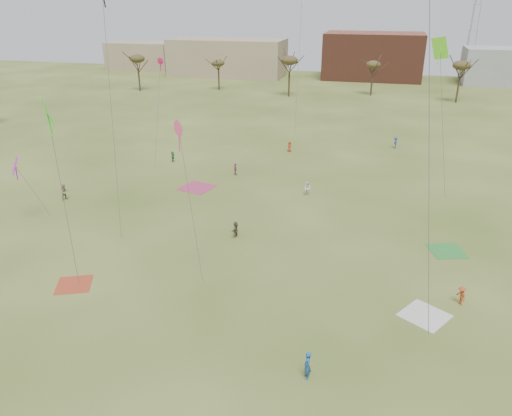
# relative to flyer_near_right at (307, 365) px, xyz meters

# --- Properties ---
(ground) EXTENTS (260.00, 260.00, 0.00)m
(ground) POSITION_rel_flyer_near_right_xyz_m (-6.14, -0.37, -0.92)
(ground) COLOR #405019
(ground) RESTS_ON ground
(flyer_near_right) EXTENTS (0.61, 0.77, 1.84)m
(flyer_near_right) POSITION_rel_flyer_near_right_xyz_m (0.00, 0.00, 0.00)
(flyer_near_right) COLOR #1F528F
(flyer_near_right) RESTS_ON ground
(spectator_fore_b) EXTENTS (1.07, 1.12, 1.83)m
(spectator_fore_b) POSITION_rel_flyer_near_right_xyz_m (-30.55, 20.87, -0.01)
(spectator_fore_b) COLOR #967D5F
(spectator_fore_b) RESTS_ON ground
(spectator_fore_c) EXTENTS (0.47, 1.41, 1.52)m
(spectator_fore_c) POSITION_rel_flyer_near_right_xyz_m (-9.49, 16.89, -0.16)
(spectator_fore_c) COLOR brown
(spectator_fore_c) RESTS_ON ground
(flyer_mid_b) EXTENTS (0.92, 1.09, 1.47)m
(flyer_mid_b) POSITION_rel_flyer_near_right_xyz_m (9.75, 10.40, -0.19)
(flyer_mid_b) COLOR #AE4620
(flyer_mid_b) RESTS_ON ground
(spectator_mid_d) EXTENTS (0.78, 0.98, 1.55)m
(spectator_mid_d) POSITION_rel_flyer_near_right_xyz_m (-14.52, 33.56, -0.14)
(spectator_mid_d) COLOR #A9467A
(spectator_mid_d) RESTS_ON ground
(spectator_mid_e) EXTENTS (0.91, 0.78, 1.62)m
(spectator_mid_e) POSITION_rel_flyer_near_right_xyz_m (-4.56, 28.95, -0.11)
(spectator_mid_e) COLOR white
(spectator_mid_e) RESTS_ON ground
(flyer_far_a) EXTENTS (0.88, 1.41, 1.45)m
(flyer_far_a) POSITION_rel_flyer_near_right_xyz_m (-24.45, 36.69, -0.19)
(flyer_far_a) COLOR #2B8147
(flyer_far_a) RESTS_ON ground
(flyer_far_b) EXTENTS (0.83, 0.86, 1.48)m
(flyer_far_b) POSITION_rel_flyer_near_right_xyz_m (-9.82, 45.43, -0.18)
(flyer_far_b) COLOR #AD401D
(flyer_far_b) RESTS_ON ground
(flyer_far_c) EXTENTS (0.73, 1.15, 1.68)m
(flyer_far_c) POSITION_rel_flyer_near_right_xyz_m (5.15, 51.07, -0.08)
(flyer_far_c) COLOR navy
(flyer_far_c) RESTS_ON ground
(blanket_red) EXTENTS (3.46, 3.46, 0.03)m
(blanket_red) POSITION_rel_flyer_near_right_xyz_m (-19.42, 5.54, -0.92)
(blanket_red) COLOR #AE3D22
(blanket_red) RESTS_ON ground
(blanket_cream) EXTENTS (4.04, 4.04, 0.03)m
(blanket_cream) POSITION_rel_flyer_near_right_xyz_m (7.18, 8.23, -0.92)
(blanket_cream) COLOR silver
(blanket_cream) RESTS_ON ground
(blanket_plum) EXTENTS (4.36, 4.36, 0.03)m
(blanket_plum) POSITION_rel_flyer_near_right_xyz_m (-17.67, 28.06, -0.92)
(blanket_plum) COLOR #AF355E
(blanket_plum) RESTS_ON ground
(blanket_olive) EXTENTS (3.64, 3.64, 0.03)m
(blanket_olive) POSITION_rel_flyer_near_right_xyz_m (9.64, 18.82, -0.92)
(blanket_olive) COLOR #318635
(blanket_olive) RESTS_ON ground
(kites_aloft) EXTENTS (65.54, 60.88, 25.87)m
(kites_aloft) POSITION_rel_flyer_near_right_xyz_m (-10.07, 32.22, 17.55)
(kites_aloft) COLOR red
(kites_aloft) RESTS_ON ground
(tree_line) EXTENTS (117.44, 49.32, 8.91)m
(tree_line) POSITION_rel_flyer_near_right_xyz_m (-8.99, 78.75, 6.17)
(tree_line) COLOR #3A2B1E
(tree_line) RESTS_ON ground
(building_tan) EXTENTS (32.00, 14.00, 10.00)m
(building_tan) POSITION_rel_flyer_near_right_xyz_m (-41.14, 114.63, 4.08)
(building_tan) COLOR #937F60
(building_tan) RESTS_ON ground
(building_brick) EXTENTS (26.00, 16.00, 12.00)m
(building_brick) POSITION_rel_flyer_near_right_xyz_m (-1.14, 119.63, 5.08)
(building_brick) COLOR brown
(building_brick) RESTS_ON ground
(building_tan_west) EXTENTS (20.00, 12.00, 8.00)m
(building_tan_west) POSITION_rel_flyer_near_right_xyz_m (-71.14, 121.63, 3.08)
(building_tan_west) COLOR #937F60
(building_tan_west) RESTS_ON ground
(radio_tower) EXTENTS (1.51, 1.72, 41.00)m
(radio_tower) POSITION_rel_flyer_near_right_xyz_m (23.86, 124.63, 18.29)
(radio_tower) COLOR #9EA3A8
(radio_tower) RESTS_ON ground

